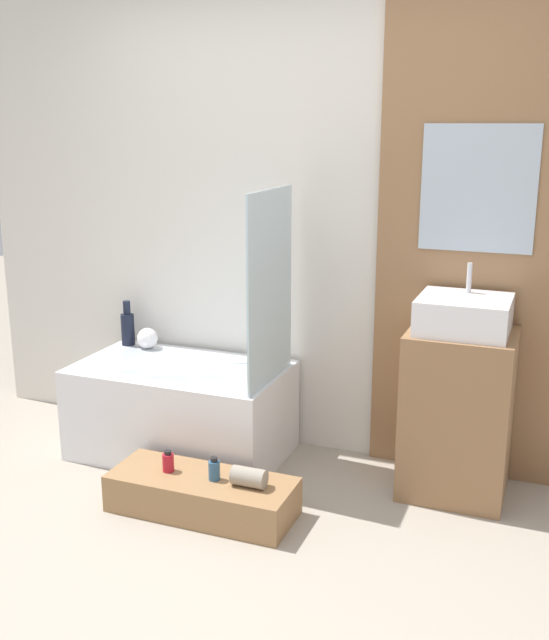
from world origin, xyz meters
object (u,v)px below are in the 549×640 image
object	(u,v)px
vase_round_light	(147,338)
bottle_soap_secondary	(214,470)
sink	(464,315)
bathtub	(182,409)
bottle_soap_primary	(168,462)
wooden_step_bench	(202,495)
vase_tall_dark	(128,327)

from	to	relation	value
vase_round_light	bottle_soap_secondary	world-z (taller)	vase_round_light
vase_round_light	bottle_soap_secondary	xyz separation A→B (m)	(0.81, -0.78, -0.34)
sink	bottle_soap_secondary	distance (m)	1.38
sink	bottle_soap_secondary	xyz separation A→B (m)	(-1.01, -0.65, -0.68)
bottle_soap_secondary	bathtub	bearing A→B (deg)	130.03
bathtub	bottle_soap_primary	distance (m)	0.60
bathtub	bottle_soap_secondary	distance (m)	0.73
wooden_step_bench	bottle_soap_secondary	distance (m)	0.16
vase_tall_dark	bottle_soap_secondary	xyz separation A→B (m)	(0.95, -0.81, -0.39)
wooden_step_bench	vase_round_light	world-z (taller)	vase_round_light
bathtub	vase_tall_dark	xyz separation A→B (m)	(-0.48, 0.25, 0.36)
bathtub	vase_round_light	world-z (taller)	vase_round_light
bottle_soap_primary	bottle_soap_secondary	xyz separation A→B (m)	(0.24, -0.00, 0.00)
sink	bottle_soap_primary	bearing A→B (deg)	-152.52
sink	vase_tall_dark	size ratio (longest dim) A/B	1.59
sink	vase_tall_dark	bearing A→B (deg)	175.46
wooden_step_bench	sink	world-z (taller)	sink
wooden_step_bench	vase_tall_dark	distance (m)	1.31
vase_tall_dark	vase_round_light	distance (m)	0.15
bathtub	bottle_soap_primary	size ratio (longest dim) A/B	10.86
bathtub	bottle_soap_primary	world-z (taller)	bathtub
bottle_soap_primary	sink	bearing A→B (deg)	27.48
vase_round_light	bathtub	bearing A→B (deg)	-33.86
sink	bottle_soap_secondary	world-z (taller)	sink
sink	bathtub	bearing A→B (deg)	-176.41
bottle_soap_secondary	sink	bearing A→B (deg)	32.84
bathtub	sink	size ratio (longest dim) A/B	2.69
wooden_step_bench	vase_round_light	distance (m)	1.18
bathtub	vase_tall_dark	world-z (taller)	vase_tall_dark
wooden_step_bench	bottle_soap_secondary	size ratio (longest dim) A/B	7.88
vase_round_light	wooden_step_bench	bearing A→B (deg)	-46.67
bathtub	vase_round_light	distance (m)	0.51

